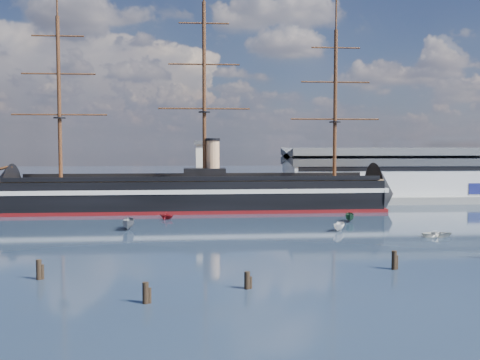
{
  "coord_description": "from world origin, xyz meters",
  "views": [
    {
      "loc": [
        1.07,
        -69.25,
        15.83
      ],
      "look_at": [
        9.62,
        35.0,
        9.0
      ],
      "focal_mm": 40.0,
      "sensor_mm": 36.0,
      "label": 1
    }
  ],
  "objects": [
    {
      "name": "quay_tower",
      "position": [
        3.0,
        73.0,
        9.75
      ],
      "size": [
        5.0,
        5.0,
        15.0
      ],
      "color": "silver",
      "rests_on": "ground"
    },
    {
      "name": "piling_near_mid",
      "position": [
        6.59,
        -11.5,
        0.0
      ],
      "size": [
        0.64,
        0.64,
        2.63
      ],
      "primitive_type": "cylinder",
      "color": "black",
      "rests_on": "ground"
    },
    {
      "name": "motorboat_d",
      "position": [
        -5.32,
        45.18,
        0.0
      ],
      "size": [
        4.43,
        5.57,
        1.88
      ],
      "primitive_type": "imported",
      "rotation": [
        0.0,
        0.0,
        1.07
      ],
      "color": "maroon",
      "rests_on": "ground"
    },
    {
      "name": "warship",
      "position": [
        -0.67,
        60.0,
        4.04
      ],
      "size": [
        112.97,
        17.25,
        53.94
      ],
      "rotation": [
        0.0,
        0.0,
        0.01
      ],
      "color": "black",
      "rests_on": "ground"
    },
    {
      "name": "motorboat_c",
      "position": [
        27.3,
        26.67,
        0.0
      ],
      "size": [
        5.26,
        4.02,
        2.0
      ],
      "primitive_type": "imported",
      "rotation": [
        0.0,
        0.0,
        -0.5
      ],
      "color": "silver",
      "rests_on": "ground"
    },
    {
      "name": "piling_extra",
      "position": [
        -4.05,
        -16.11,
        0.0
      ],
      "size": [
        0.64,
        0.64,
        2.86
      ],
      "primitive_type": "cylinder",
      "color": "black",
      "rests_on": "ground"
    },
    {
      "name": "motorboat_a",
      "position": [
        -11.7,
        31.66,
        0.0
      ],
      "size": [
        6.56,
        2.57,
        2.6
      ],
      "primitive_type": "imported",
      "rotation": [
        0.0,
        0.0,
        0.03
      ],
      "color": "slate",
      "rests_on": "ground"
    },
    {
      "name": "ground",
      "position": [
        0.0,
        40.0,
        0.0
      ],
      "size": [
        600.0,
        600.0,
        0.0
      ],
      "primitive_type": "plane",
      "color": "#15212F",
      "rests_on": "ground"
    },
    {
      "name": "piling_near_left",
      "position": [
        -17.51,
        -5.39,
        0.0
      ],
      "size": [
        0.64,
        0.64,
        3.07
      ],
      "primitive_type": "cylinder",
      "color": "black",
      "rests_on": "ground"
    },
    {
      "name": "motorboat_f",
      "position": [
        32.74,
        38.38,
        0.0
      ],
      "size": [
        5.8,
        3.4,
        2.18
      ],
      "primitive_type": "imported",
      "rotation": [
        0.0,
        0.0,
        -0.27
      ],
      "color": "#183823",
      "rests_on": "ground"
    },
    {
      "name": "warehouse",
      "position": [
        58.0,
        80.0,
        7.98
      ],
      "size": [
        63.0,
        21.0,
        11.6
      ],
      "color": "#B7BABC",
      "rests_on": "ground"
    },
    {
      "name": "piling_near_right",
      "position": [
        26.14,
        -3.89,
        0.0
      ],
      "size": [
        0.64,
        0.64,
        3.11
      ],
      "primitive_type": "cylinder",
      "color": "black",
      "rests_on": "ground"
    },
    {
      "name": "motorboat_e",
      "position": [
        42.62,
        19.1,
        0.0
      ],
      "size": [
        1.37,
        3.25,
        1.5
      ],
      "primitive_type": "imported",
      "rotation": [
        0.0,
        0.0,
        1.54
      ],
      "color": "beige",
      "rests_on": "ground"
    },
    {
      "name": "quay",
      "position": [
        10.0,
        76.0,
        0.0
      ],
      "size": [
        180.0,
        18.0,
        2.0
      ],
      "primitive_type": "cube",
      "color": "slate",
      "rests_on": "ground"
    }
  ]
}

